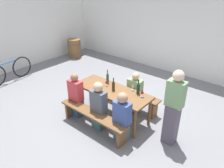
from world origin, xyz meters
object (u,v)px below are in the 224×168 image
bench_far (128,94)px  wine_bottle_2 (108,78)px  wine_glass_2 (142,92)px  parked_bicycle_0 (9,71)px  wine_glass_0 (107,82)px  wine_glass_1 (133,86)px  tasting_table (112,93)px  bench_near (93,117)px  wine_barrel (74,48)px  wine_bottle_1 (113,86)px  seated_guest_near_0 (76,96)px  seated_guest_near_1 (99,107)px  seated_guest_far_0 (135,94)px  standing_host (173,109)px  seated_guest_near_2 (122,118)px  wine_bottle_0 (138,89)px

bench_far → wine_bottle_2: 0.76m
wine_glass_2 → parked_bicycle_0: wine_glass_2 is taller
bench_far → wine_glass_0: wine_glass_0 is taller
wine_glass_1 → tasting_table: bearing=-142.4°
wine_glass_2 → parked_bicycle_0: (-4.56, -0.81, -0.51)m
tasting_table → bench_near: 0.73m
wine_glass_0 → parked_bicycle_0: (-3.62, -0.70, -0.49)m
wine_barrel → wine_bottle_1: bearing=-29.8°
tasting_table → seated_guest_near_0: bearing=-144.3°
wine_glass_1 → seated_guest_near_1: 0.92m
wine_glass_1 → parked_bicycle_0: wine_glass_1 is taller
seated_guest_near_0 → wine_glass_1: bearing=-53.6°
seated_guest_far_0 → wine_barrel: (-4.39, 1.85, -0.14)m
wine_glass_2 → standing_host: standing_host is taller
wine_glass_2 → seated_guest_near_0: (-1.41, -0.68, -0.35)m
tasting_table → wine_barrel: (-4.09, 2.36, -0.28)m
tasting_table → bench_near: (0.00, -0.66, -0.31)m
wine_bottle_2 → wine_glass_2: size_ratio=1.89×
wine_glass_0 → seated_guest_near_2: seated_guest_near_2 is taller
seated_guest_near_0 → seated_guest_far_0: (1.00, 1.01, -0.02)m
bench_far → wine_bottle_2: size_ratio=5.16×
wine_barrel → bench_far: bearing=-22.6°
bench_far → bench_near: bearing=-90.0°
wine_bottle_0 → seated_guest_near_1: bearing=-125.1°
wine_bottle_2 → seated_guest_far_0: bearing=25.8°
tasting_table → bench_near: size_ratio=1.06×
bench_far → wine_glass_2: 1.01m
bench_near → wine_glass_2: size_ratio=9.73×
tasting_table → bench_far: 0.73m
bench_far → wine_glass_1: 0.74m
parked_bicycle_0 → standing_host: bearing=-89.2°
seated_guest_far_0 → standing_host: (1.18, -0.41, 0.28)m
parked_bicycle_0 → seated_guest_near_1: bearing=-95.1°
bench_far → wine_bottle_1: wine_bottle_1 is taller
bench_near → wine_bottle_1: 0.83m
bench_far → wine_bottle_0: (0.57, -0.42, 0.53)m
tasting_table → wine_glass_2: 0.76m
wine_bottle_2 → seated_guest_far_0: 0.77m
bench_near → seated_guest_near_1: (0.05, 0.15, 0.20)m
wine_glass_2 → seated_guest_far_0: (-0.41, 0.33, -0.36)m
bench_near → wine_glass_1: 1.14m
seated_guest_near_1 → wine_bottle_0: bearing=-35.1°
bench_far → tasting_table: bearing=-90.0°
standing_host → parked_bicycle_0: size_ratio=0.98×
bench_near → standing_host: (1.48, 0.75, 0.45)m
seated_guest_near_1 → wine_bottle_1: bearing=0.3°
seated_guest_near_0 → wine_bottle_0: bearing=-59.7°
bench_near → seated_guest_near_2: 0.73m
bench_near → wine_bottle_1: bearing=86.2°
wine_bottle_1 → standing_host: (1.44, 0.10, -0.07)m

